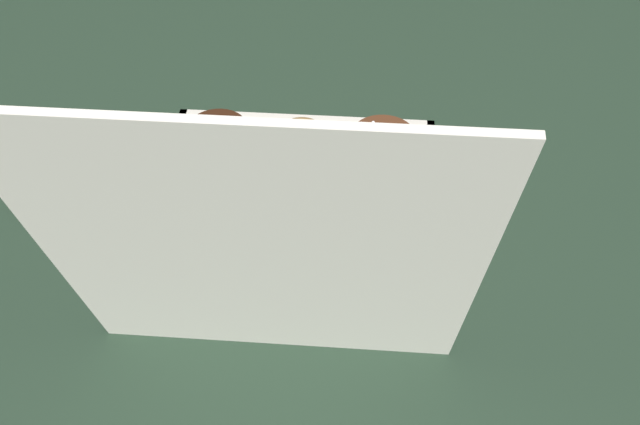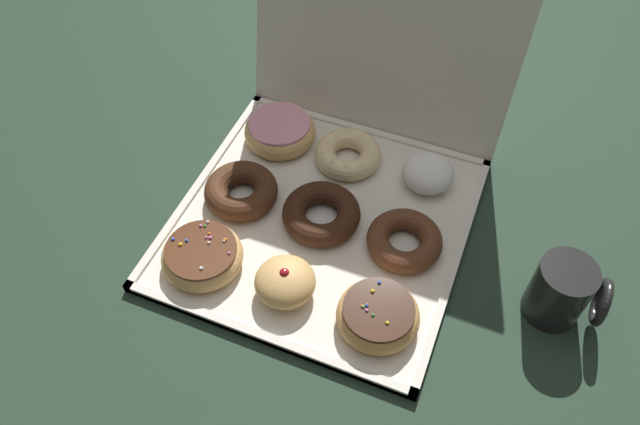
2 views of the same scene
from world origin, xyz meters
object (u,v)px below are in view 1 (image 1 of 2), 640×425
(pink_frosted_donut_6, at_px, (382,279))
(cruller_donut_7, at_px, (288,272))
(sprinkle_donut_0, at_px, (383,144))
(jelly_filled_donut_1, at_px, (303,138))
(chocolate_cake_ring_donut_5, at_px, (205,196))
(donut_box, at_px, (294,212))
(powdered_filled_donut_8, at_px, (187,266))
(sprinkle_donut_2, at_px, (218,136))
(chocolate_cake_ring_donut_4, at_px, (292,200))
(coffee_mug, at_px, (56,169))
(chocolate_cake_ring_donut_3, at_px, (384,202))

(pink_frosted_donut_6, xyz_separation_m, cruller_donut_7, (0.12, -0.00, -0.00))
(sprinkle_donut_0, bearing_deg, jelly_filled_donut_1, 0.70)
(chocolate_cake_ring_donut_5, bearing_deg, donut_box, 178.99)
(chocolate_cake_ring_donut_5, xyz_separation_m, powdered_filled_donut_8, (-0.00, 0.14, 0.01))
(pink_frosted_donut_6, height_order, powdered_filled_donut_8, powdered_filled_donut_8)
(donut_box, distance_m, sprinkle_donut_0, 0.19)
(donut_box, relative_size, jelly_filled_donut_1, 5.05)
(chocolate_cake_ring_donut_5, bearing_deg, sprinkle_donut_2, -88.41)
(jelly_filled_donut_1, relative_size, powdered_filled_donut_8, 1.04)
(sprinkle_donut_2, height_order, cruller_donut_7, sprinkle_donut_2)
(jelly_filled_donut_1, distance_m, sprinkle_donut_2, 0.14)
(chocolate_cake_ring_donut_4, xyz_separation_m, powdered_filled_donut_8, (0.12, 0.13, 0.01))
(sprinkle_donut_2, bearing_deg, coffee_mug, 27.56)
(chocolate_cake_ring_donut_4, distance_m, cruller_donut_7, 0.13)
(donut_box, relative_size, powdered_filled_donut_8, 5.27)
(chocolate_cake_ring_donut_3, bearing_deg, sprinkle_donut_2, -25.32)
(jelly_filled_donut_1, distance_m, pink_frosted_donut_6, 0.30)
(cruller_donut_7, height_order, powdered_filled_donut_8, powdered_filled_donut_8)
(jelly_filled_donut_1, distance_m, cruller_donut_7, 0.26)
(sprinkle_donut_0, bearing_deg, chocolate_cake_ring_donut_5, 27.03)
(chocolate_cake_ring_donut_3, relative_size, chocolate_cake_ring_donut_5, 1.03)
(sprinkle_donut_0, bearing_deg, cruller_donut_7, 65.09)
(sprinkle_donut_0, height_order, chocolate_cake_ring_donut_5, sprinkle_donut_0)
(sprinkle_donut_0, bearing_deg, chocolate_cake_ring_donut_4, 45.19)
(pink_frosted_donut_6, distance_m, powdered_filled_donut_8, 0.26)
(sprinkle_donut_0, relative_size, powdered_filled_donut_8, 1.44)
(sprinkle_donut_0, xyz_separation_m, chocolate_cake_ring_donut_4, (0.13, 0.13, -0.00))
(sprinkle_donut_2, relative_size, chocolate_cake_ring_donut_3, 0.98)
(donut_box, bearing_deg, cruller_donut_7, 92.52)
(chocolate_cake_ring_donut_3, height_order, powdered_filled_donut_8, powdered_filled_donut_8)
(sprinkle_donut_0, bearing_deg, chocolate_cake_ring_donut_3, 91.16)
(sprinkle_donut_0, bearing_deg, pink_frosted_donut_6, 89.97)
(powdered_filled_donut_8, distance_m, coffee_mug, 0.27)
(coffee_mug, bearing_deg, pink_frosted_donut_6, 162.44)
(chocolate_cake_ring_donut_5, bearing_deg, pink_frosted_donut_6, 152.20)
(sprinkle_donut_0, height_order, pink_frosted_donut_6, same)
(pink_frosted_donut_6, bearing_deg, coffee_mug, -17.56)
(sprinkle_donut_2, height_order, chocolate_cake_ring_donut_4, sprinkle_donut_2)
(donut_box, height_order, chocolate_cake_ring_donut_3, chocolate_cake_ring_donut_3)
(jelly_filled_donut_1, relative_size, chocolate_cake_ring_donut_3, 0.74)
(sprinkle_donut_2, distance_m, chocolate_cake_ring_donut_4, 0.18)
(donut_box, distance_m, pink_frosted_donut_6, 0.19)
(chocolate_cake_ring_donut_4, distance_m, powdered_filled_donut_8, 0.18)
(powdered_filled_donut_8, bearing_deg, jelly_filled_donut_1, -115.86)
(sprinkle_donut_0, distance_m, cruller_donut_7, 0.29)
(donut_box, distance_m, chocolate_cake_ring_donut_4, 0.02)
(chocolate_cake_ring_donut_3, distance_m, coffee_mug, 0.48)
(powdered_filled_donut_8, height_order, coffee_mug, coffee_mug)
(sprinkle_donut_0, bearing_deg, powdered_filled_donut_8, 46.26)
(donut_box, height_order, coffee_mug, coffee_mug)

